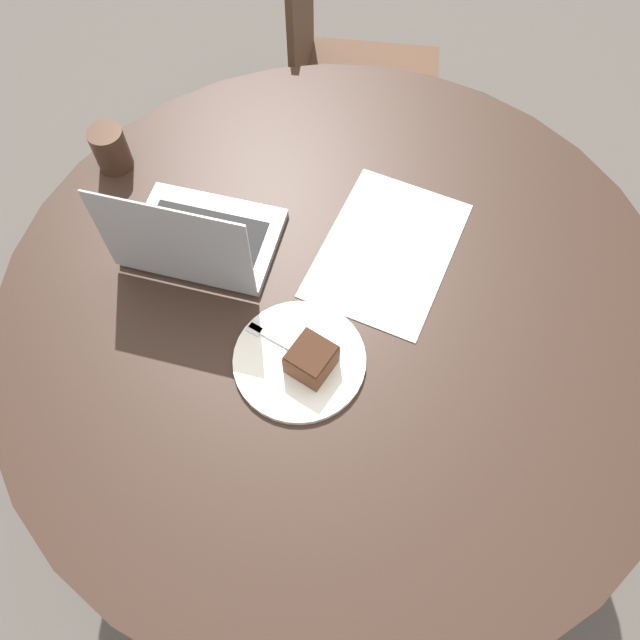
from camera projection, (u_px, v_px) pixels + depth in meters
name	position (u px, v px, depth m)	size (l,w,h in m)	color
ground_plane	(333.00, 424.00, 1.86)	(12.00, 12.00, 0.00)	#4C4742
dining_table	(338.00, 325.00, 1.30)	(1.34, 1.34, 0.74)	black
chair	(346.00, 81.00, 1.89)	(0.44, 0.44, 0.90)	#472D1E
paper_document	(387.00, 249.00, 1.26)	(0.41, 0.33, 0.00)	white
plate	(299.00, 360.00, 1.14)	(0.24, 0.24, 0.01)	silver
cake_slice	(311.00, 359.00, 1.10)	(0.10, 0.10, 0.06)	brown
fork	(279.00, 341.00, 1.15)	(0.08, 0.17, 0.00)	silver
coffee_glass	(111.00, 149.00, 1.33)	(0.07, 0.07, 0.10)	#3D2619
laptop	(197.00, 239.00, 1.22)	(0.24, 0.31, 0.24)	gray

